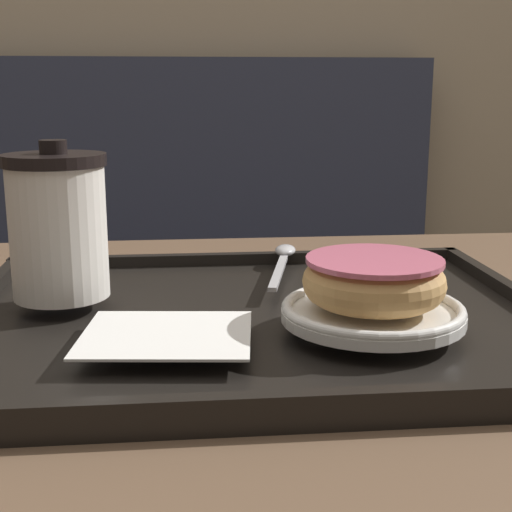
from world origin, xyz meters
The scene contains 7 objects.
booth_bench centered at (-0.29, 0.87, 0.32)m, with size 1.53×0.44×1.00m.
serving_tray centered at (0.00, 0.02, 0.74)m, with size 0.49×0.38×0.02m.
napkin_paper centered at (-0.07, -0.06, 0.76)m, with size 0.13×0.12×0.00m.
coffee_cup_front centered at (-0.16, 0.05, 0.82)m, with size 0.09×0.09×0.13m.
plate_with_chocolate_donut centered at (0.09, -0.04, 0.77)m, with size 0.14×0.14×0.01m.
donut_chocolate_glazed centered at (0.09, -0.04, 0.79)m, with size 0.11×0.11×0.04m.
spoon centered at (0.04, 0.16, 0.76)m, with size 0.05×0.16×0.01m.
Camera 1 is at (-0.05, -0.55, 0.94)m, focal length 50.00 mm.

